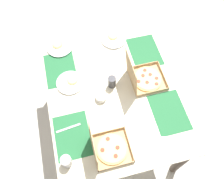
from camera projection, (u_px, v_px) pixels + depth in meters
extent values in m
plane|color=beige|center=(112.00, 123.00, 2.65)|extent=(6.00, 6.00, 0.00)
cylinder|color=#3F3328|center=(182.00, 161.00, 2.09)|extent=(0.07, 0.07, 0.74)
cylinder|color=#3F3328|center=(139.00, 50.00, 2.68)|extent=(0.07, 0.07, 0.74)
cylinder|color=#3F3328|center=(55.00, 68.00, 2.57)|extent=(0.07, 0.07, 0.74)
cube|color=beige|center=(112.00, 90.00, 1.99)|extent=(1.38, 1.07, 0.03)
cube|color=#236638|center=(169.00, 112.00, 1.88)|extent=(0.36, 0.26, 0.00)
cube|color=#236638|center=(145.00, 51.00, 2.17)|extent=(0.36, 0.26, 0.00)
cube|color=#236638|center=(72.00, 136.00, 1.78)|extent=(0.36, 0.26, 0.00)
cube|color=#236638|center=(60.00, 69.00, 2.08)|extent=(0.36, 0.26, 0.00)
cube|color=tan|center=(147.00, 79.00, 2.02)|extent=(0.28, 0.28, 0.01)
cube|color=tan|center=(153.00, 92.00, 1.94)|extent=(0.01, 0.28, 0.03)
cube|color=tan|center=(143.00, 65.00, 2.07)|extent=(0.01, 0.28, 0.03)
cube|color=tan|center=(163.00, 75.00, 2.02)|extent=(0.28, 0.01, 0.03)
cube|color=tan|center=(132.00, 82.00, 1.99)|extent=(0.28, 0.01, 0.03)
cylinder|color=#E0B76B|center=(148.00, 79.00, 2.01)|extent=(0.25, 0.25, 0.01)
cylinder|color=#EFD67F|center=(148.00, 78.00, 2.01)|extent=(0.22, 0.22, 0.00)
cylinder|color=red|center=(145.00, 70.00, 2.04)|extent=(0.03, 0.03, 0.00)
cylinder|color=red|center=(143.00, 76.00, 2.02)|extent=(0.03, 0.03, 0.00)
cylinder|color=red|center=(139.00, 81.00, 1.99)|extent=(0.03, 0.03, 0.00)
cylinder|color=red|center=(147.00, 82.00, 1.98)|extent=(0.03, 0.03, 0.00)
cylinder|color=red|center=(156.00, 84.00, 1.98)|extent=(0.03, 0.03, 0.00)
cylinder|color=red|center=(156.00, 78.00, 2.01)|extent=(0.03, 0.03, 0.00)
cylinder|color=red|center=(150.00, 74.00, 2.02)|extent=(0.03, 0.03, 0.00)
cube|color=tan|center=(131.00, 72.00, 1.85)|extent=(0.28, 0.03, 0.28)
cube|color=tan|center=(112.00, 149.00, 1.73)|extent=(0.27, 0.27, 0.01)
cube|color=tan|center=(117.00, 166.00, 1.66)|extent=(0.01, 0.27, 0.03)
cube|color=tan|center=(108.00, 131.00, 1.78)|extent=(0.01, 0.27, 0.03)
cube|color=tan|center=(129.00, 144.00, 1.73)|extent=(0.27, 0.01, 0.03)
cube|color=tan|center=(94.00, 153.00, 1.70)|extent=(0.27, 0.01, 0.03)
cylinder|color=#E0B76B|center=(112.00, 148.00, 1.73)|extent=(0.24, 0.24, 0.01)
cylinder|color=#EFD67F|center=(112.00, 148.00, 1.72)|extent=(0.21, 0.21, 0.00)
cylinder|color=red|center=(108.00, 139.00, 1.75)|extent=(0.03, 0.03, 0.00)
cylinder|color=red|center=(102.00, 150.00, 1.71)|extent=(0.03, 0.03, 0.00)
cylinder|color=red|center=(116.00, 156.00, 1.69)|extent=(0.03, 0.03, 0.00)
cylinder|color=red|center=(117.00, 148.00, 1.72)|extent=(0.03, 0.03, 0.00)
cube|color=tan|center=(93.00, 147.00, 1.57)|extent=(0.27, 0.02, 0.27)
cylinder|color=white|center=(114.00, 39.00, 2.23)|extent=(0.22, 0.22, 0.01)
cylinder|color=white|center=(114.00, 39.00, 2.23)|extent=(0.23, 0.23, 0.01)
cylinder|color=#E0B76B|center=(113.00, 36.00, 2.23)|extent=(0.09, 0.09, 0.01)
cylinder|color=#EFD67F|center=(113.00, 36.00, 2.23)|extent=(0.08, 0.08, 0.00)
cylinder|color=white|center=(60.00, 47.00, 2.19)|extent=(0.23, 0.23, 0.01)
cylinder|color=white|center=(60.00, 47.00, 2.18)|extent=(0.24, 0.24, 0.01)
cylinder|color=#E0B76B|center=(57.00, 44.00, 2.18)|extent=(0.10, 0.10, 0.01)
cylinder|color=#EFD67F|center=(57.00, 44.00, 2.18)|extent=(0.08, 0.08, 0.00)
cylinder|color=white|center=(70.00, 83.00, 2.00)|extent=(0.22, 0.22, 0.01)
cylinder|color=white|center=(70.00, 82.00, 2.00)|extent=(0.23, 0.23, 0.01)
cylinder|color=#E0B76B|center=(73.00, 80.00, 2.00)|extent=(0.09, 0.09, 0.01)
cylinder|color=#EFD67F|center=(72.00, 80.00, 1.99)|extent=(0.08, 0.08, 0.00)
cylinder|color=silver|center=(67.00, 161.00, 1.65)|extent=(0.07, 0.07, 0.09)
cylinder|color=#333338|center=(112.00, 82.00, 1.95)|extent=(0.06, 0.06, 0.11)
cylinder|color=white|center=(101.00, 97.00, 1.92)|extent=(0.09, 0.09, 0.05)
cube|color=#B7B7BC|center=(163.00, 138.00, 1.77)|extent=(0.08, 0.21, 0.00)
cube|color=#B7B7BC|center=(86.00, 51.00, 2.17)|extent=(0.21, 0.02, 0.00)
cube|color=#B7B7BC|center=(116.00, 64.00, 2.10)|extent=(0.18, 0.10, 0.00)
cube|color=#B7B7BC|center=(68.00, 128.00, 1.81)|extent=(0.04, 0.19, 0.00)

